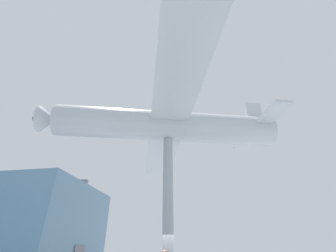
# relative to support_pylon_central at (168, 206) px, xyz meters

# --- Properties ---
(glass_pavilion_right) EXTENTS (11.09, 14.68, 8.28)m
(glass_pavilion_right) POSITION_rel_support_pylon_central_xyz_m (9.14, 16.76, -0.02)
(glass_pavilion_right) COLOR #60849E
(glass_pavilion_right) RESTS_ON ground_plane
(support_pylon_central) EXTENTS (0.57, 0.57, 7.74)m
(support_pylon_central) POSITION_rel_support_pylon_central_xyz_m (0.00, 0.00, 0.00)
(support_pylon_central) COLOR #999EA3
(support_pylon_central) RESTS_ON ground_plane
(suspended_airplane) EXTENTS (19.63, 14.85, 3.11)m
(suspended_airplane) POSITION_rel_support_pylon_central_xyz_m (-0.04, 0.15, 4.82)
(suspended_airplane) COLOR #B2B7BC
(suspended_airplane) RESTS_ON support_pylon_central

